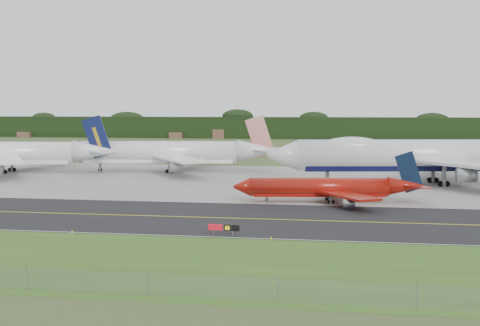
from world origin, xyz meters
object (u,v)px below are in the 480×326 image
(jet_navy_gold, at_px, (7,154))
(jet_star_tail, at_px, (170,153))
(jet_red_737, at_px, (330,188))
(taxiway_sign, at_px, (224,228))
(jet_ba_747, at_px, (432,156))

(jet_navy_gold, height_order, jet_star_tail, jet_star_tail)
(jet_red_737, distance_m, jet_navy_gold, 96.98)
(jet_red_737, relative_size, taxiway_sign, 7.98)
(taxiway_sign, bearing_deg, jet_ba_747, 62.65)
(jet_navy_gold, bearing_deg, jet_star_tail, 11.59)
(jet_ba_747, height_order, taxiway_sign, jet_ba_747)
(jet_star_tail, bearing_deg, jet_ba_747, -15.96)
(jet_red_737, height_order, jet_star_tail, jet_star_tail)
(jet_ba_747, xyz_separation_m, jet_red_737, (-21.54, -32.01, -3.90))
(jet_red_737, relative_size, jet_navy_gold, 0.59)
(jet_ba_747, bearing_deg, jet_navy_gold, 174.69)
(taxiway_sign, bearing_deg, jet_navy_gold, 134.02)
(jet_red_737, xyz_separation_m, jet_navy_gold, (-87.31, 42.12, 2.45))
(jet_ba_747, distance_m, jet_red_737, 38.78)
(jet_red_737, height_order, taxiway_sign, jet_red_737)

